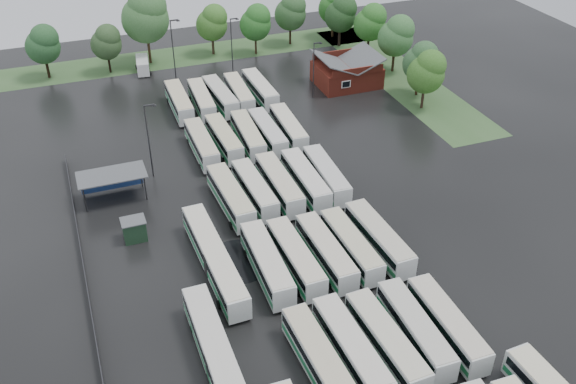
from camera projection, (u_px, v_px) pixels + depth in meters
name	position (u px, v px, depth m)	size (l,w,h in m)	color
ground	(310.00, 274.00, 67.49)	(160.00, 160.00, 0.00)	black
brick_building	(347.00, 74.00, 106.81)	(10.07, 8.60, 5.39)	maroon
wash_shed	(112.00, 177.00, 77.98)	(8.20, 4.20, 3.58)	#2D2D30
utility_hut	(134.00, 230.00, 71.85)	(2.70, 2.20, 2.62)	#15301C
grass_strip_north	(188.00, 55.00, 118.58)	(80.00, 10.00, 0.01)	#375A2C
grass_strip_east	(399.00, 76.00, 110.79)	(10.00, 50.00, 0.01)	#375A2C
west_fence	(85.00, 272.00, 66.91)	(0.10, 50.00, 1.20)	#2D2D30
bus_r1c0	(319.00, 359.00, 55.61)	(2.76, 11.43, 3.16)	silver
bus_r1c1	(351.00, 349.00, 56.55)	(2.76, 11.68, 3.23)	silver
bus_r1c2	(386.00, 342.00, 57.23)	(2.87, 11.57, 3.20)	silver
bus_r1c3	(415.00, 329.00, 58.59)	(2.69, 11.31, 3.13)	silver
bus_r1c4	(447.00, 324.00, 59.15)	(2.53, 11.21, 3.11)	silver
bus_r2c0	(267.00, 263.00, 66.23)	(2.78, 11.77, 3.26)	silver
bus_r2c1	(295.00, 258.00, 67.06)	(2.64, 11.46, 3.18)	silver
bus_r2c2	(326.00, 252.00, 67.90)	(2.63, 11.35, 3.15)	silver
bus_r2c3	(351.00, 246.00, 68.77)	(2.59, 11.22, 3.11)	silver
bus_r2c4	(379.00, 238.00, 69.74)	(2.91, 11.72, 3.24)	silver
bus_r3c0	(231.00, 197.00, 76.48)	(2.91, 11.76, 3.25)	silver
bus_r3c1	(255.00, 190.00, 77.90)	(2.69, 11.20, 3.10)	silver
bus_r3c2	(279.00, 184.00, 78.75)	(2.51, 11.69, 3.25)	silver
bus_r3c3	(305.00, 180.00, 79.61)	(2.61, 11.70, 3.25)	silver
bus_r3c4	(326.00, 175.00, 80.58)	(2.88, 11.44, 3.16)	silver
bus_r4c0	(202.00, 144.00, 87.24)	(2.43, 11.23, 3.12)	silver
bus_r4c1	(224.00, 139.00, 88.56)	(2.64, 11.14, 3.09)	silver
bus_r4c2	(248.00, 136.00, 89.28)	(2.92, 11.35, 3.13)	silver
bus_r4c3	(268.00, 133.00, 90.02)	(2.43, 11.16, 3.10)	silver
bus_r4c4	(288.00, 128.00, 91.18)	(2.84, 11.22, 3.10)	silver
bus_r5c0	(179.00, 102.00, 98.17)	(2.65, 11.47, 3.18)	silver
bus_r5c1	(202.00, 100.00, 98.86)	(2.88, 11.24, 3.10)	silver
bus_r5c2	(220.00, 96.00, 99.79)	(3.00, 11.55, 3.19)	silver
bus_r5c3	(239.00, 93.00, 100.81)	(2.83, 11.25, 3.11)	silver
bus_r5c4	(260.00, 89.00, 101.91)	(2.56, 11.53, 3.20)	silver
artic_bus_west_b	(214.00, 259.00, 66.93)	(2.89, 17.10, 3.16)	silver
artic_bus_west_c	(218.00, 359.00, 55.55)	(2.43, 17.03, 3.16)	silver
minibus	(143.00, 65.00, 111.46)	(2.74, 5.74, 2.41)	white
tree_north_0	(43.00, 44.00, 106.70)	(5.72, 5.72, 9.47)	black
tree_north_1	(107.00, 42.00, 108.92)	(5.24, 5.24, 8.67)	black
tree_north_2	(146.00, 15.00, 110.74)	(8.26, 8.26, 13.68)	#3C2717
tree_north_3	(213.00, 22.00, 115.77)	(5.69, 5.68, 9.41)	#39291C
tree_north_4	(256.00, 22.00, 115.82)	(5.70, 5.70, 9.45)	#3B2A1A
tree_north_5	(291.00, 12.00, 119.94)	(5.93, 5.93, 9.82)	black
tree_north_6	(334.00, 6.00, 123.34)	(5.77, 5.77, 9.56)	#362613
tree_east_0	(427.00, 71.00, 96.95)	(5.76, 5.76, 9.53)	#302017
tree_east_1	(421.00, 61.00, 101.09)	(5.49, 5.49, 9.10)	black
tree_east_2	(397.00, 35.00, 108.88)	(6.09, 6.09, 10.09)	#2E2214
tree_east_3	(371.00, 22.00, 115.49)	(5.83, 5.83, 9.65)	black
tree_east_4	(342.00, 14.00, 119.22)	(5.86, 5.86, 9.70)	black
lamp_post_ne	(314.00, 66.00, 100.67)	(1.41, 0.28, 9.17)	#2D2D30
lamp_post_nw	(149.00, 136.00, 80.46)	(1.57, 0.31, 10.18)	#2D2D30
lamp_post_back_w	(174.00, 47.00, 105.15)	(1.65, 0.32, 10.73)	#2D2D30
lamp_post_back_e	(232.00, 42.00, 108.65)	(1.49, 0.29, 9.70)	#2D2D30
puddle_2	(238.00, 261.00, 69.30)	(7.64, 7.64, 0.01)	black
puddle_3	(347.00, 282.00, 66.46)	(3.37, 3.37, 0.01)	black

